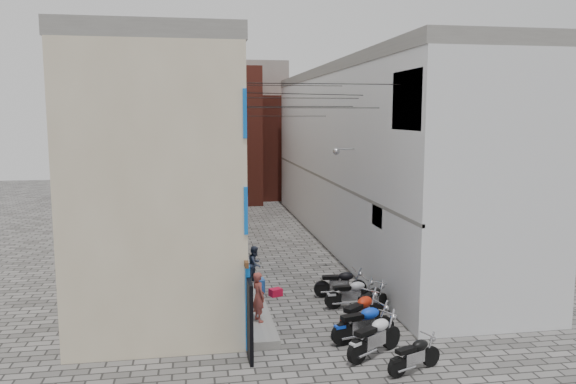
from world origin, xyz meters
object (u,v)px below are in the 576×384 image
motorcycle_g (340,282)px  person_a (258,297)px  motorcycle_a (415,353)px  motorcycle_e (372,300)px  red_crate (276,292)px  motorcycle_f (352,292)px  motorcycle_d (361,311)px  motorcycle_c (363,321)px  water_jug_near (261,286)px  water_jug_far (260,284)px  person_b (255,264)px  motorcycle_b (375,335)px

motorcycle_g → person_a: person_a is taller
person_a → motorcycle_a: bearing=-155.0°
motorcycle_a → motorcycle_e: motorcycle_e is taller
red_crate → motorcycle_f: bearing=-35.0°
motorcycle_d → motorcycle_g: 3.25m
motorcycle_e → motorcycle_g: (-0.49, 2.10, -0.00)m
motorcycle_d → motorcycle_c: bearing=-51.2°
motorcycle_f → water_jug_near: 3.58m
motorcycle_e → motorcycle_g: size_ratio=1.00×
person_a → water_jug_near: 3.60m
motorcycle_d → motorcycle_f: (0.31, 2.05, -0.07)m
motorcycle_d → red_crate: (-2.08, 3.73, -0.49)m
motorcycle_f → water_jug_near: bearing=-129.8°
motorcycle_a → red_crate: bearing=179.4°
person_a → water_jug_far: bearing=-27.5°
motorcycle_a → motorcycle_e: 4.06m
person_b → motorcycle_g: bearing=-88.1°
motorcycle_c → water_jug_near: size_ratio=4.17×
motorcycle_f → motorcycle_d: bearing=-12.0°
water_jug_far → red_crate: bearing=-57.1°
motorcycle_d → red_crate: bearing=169.0°
motorcycle_d → motorcycle_a: bearing=-29.4°
motorcycle_d → motorcycle_f: bearing=131.3°
motorcycle_b → person_b: person_b is taller
water_jug_near → motorcycle_g: bearing=-18.2°
person_a → motorcycle_d: bearing=-122.6°
person_b → red_crate: size_ratio=3.22×
person_b → water_jug_far: size_ratio=2.92×
motorcycle_d → water_jug_far: bearing=169.6°
motorcycle_g → water_jug_near: bearing=-103.6°
motorcycle_e → person_a: person_a is taller
motorcycle_b → water_jug_far: size_ratio=4.43×
motorcycle_c → red_crate: 4.94m
motorcycle_e → motorcycle_d: bearing=-75.1°
person_b → water_jug_near: size_ratio=2.78×
motorcycle_a → motorcycle_d: motorcycle_d is taller
motorcycle_a → person_a: 5.12m
motorcycle_e → person_a: bearing=-125.8°
motorcycle_d → motorcycle_b: bearing=-44.9°
motorcycle_c → motorcycle_e: 2.12m
water_jug_near → motorcycle_d: bearing=-58.3°
motorcycle_b → red_crate: motorcycle_b is taller
motorcycle_b → motorcycle_f: (0.46, 3.88, -0.06)m
motorcycle_f → person_b: person_b is taller
motorcycle_g → water_jug_near: (-2.79, 0.92, -0.31)m
motorcycle_b → water_jug_far: 6.77m
motorcycle_e → person_b: 5.02m
motorcycle_a → motorcycle_c: size_ratio=0.83×
motorcycle_c → motorcycle_g: size_ratio=1.07×
person_a → person_b: 4.12m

